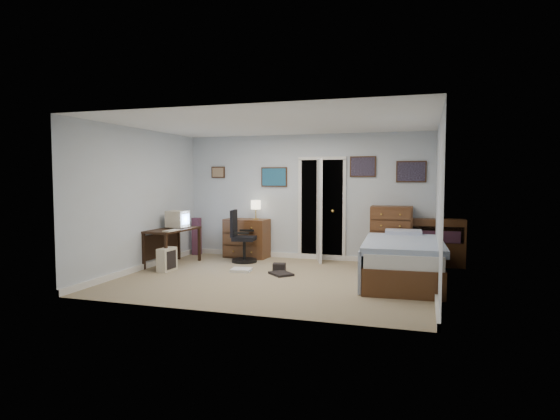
% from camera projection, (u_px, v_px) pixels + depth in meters
% --- Properties ---
extents(floor, '(5.00, 4.00, 0.02)m').
position_uv_depth(floor, '(274.00, 279.00, 7.59)').
color(floor, tan).
rests_on(floor, ground).
extents(computer_desk, '(0.62, 1.22, 0.68)m').
position_uv_depth(computer_desk, '(169.00, 237.00, 8.79)').
color(computer_desk, black).
rests_on(computer_desk, floor).
extents(crt_monitor, '(0.37, 0.35, 0.33)m').
position_uv_depth(crt_monitor, '(178.00, 219.00, 8.87)').
color(crt_monitor, beige).
rests_on(crt_monitor, computer_desk).
extents(keyboard, '(0.16, 0.37, 0.02)m').
position_uv_depth(keyboard, '(171.00, 231.00, 8.36)').
color(keyboard, beige).
rests_on(keyboard, computer_desk).
extents(pc_tower, '(0.21, 0.39, 0.41)m').
position_uv_depth(pc_tower, '(167.00, 259.00, 8.20)').
color(pc_tower, beige).
rests_on(pc_tower, floor).
extents(office_chair, '(0.56, 0.56, 1.01)m').
position_uv_depth(office_chair, '(241.00, 242.00, 9.06)').
color(office_chair, black).
rests_on(office_chair, floor).
extents(media_stack, '(0.16, 0.16, 0.78)m').
position_uv_depth(media_stack, '(197.00, 236.00, 9.94)').
color(media_stack, maroon).
rests_on(media_stack, floor).
extents(low_dresser, '(0.92, 0.51, 0.79)m').
position_uv_depth(low_dresser, '(247.00, 238.00, 9.60)').
color(low_dresser, '#56371B').
rests_on(low_dresser, floor).
extents(table_lamp, '(0.21, 0.21, 0.39)m').
position_uv_depth(table_lamp, '(256.00, 205.00, 9.49)').
color(table_lamp, gold).
rests_on(table_lamp, low_dresser).
extents(doorway, '(0.96, 1.12, 2.05)m').
position_uv_depth(doorway, '(325.00, 209.00, 9.57)').
color(doorway, black).
rests_on(doorway, floor).
extents(tall_dresser, '(0.76, 0.45, 1.11)m').
position_uv_depth(tall_dresser, '(391.00, 236.00, 8.70)').
color(tall_dresser, '#56371B').
rests_on(tall_dresser, floor).
extents(headboard_bookcase, '(0.99, 0.28, 0.88)m').
position_uv_depth(headboard_bookcase, '(437.00, 242.00, 8.57)').
color(headboard_bookcase, '#56371B').
rests_on(headboard_bookcase, floor).
extents(bed, '(1.29, 2.28, 0.73)m').
position_uv_depth(bed, '(402.00, 260.00, 7.35)').
color(bed, '#56371B').
rests_on(bed, floor).
extents(wall_posters, '(4.38, 0.04, 0.60)m').
position_uv_depth(wall_posters, '(333.00, 172.00, 9.18)').
color(wall_posters, '#331E11').
rests_on(wall_posters, floor).
extents(floor_clutter, '(1.19, 0.64, 0.14)m').
position_uv_depth(floor_clutter, '(267.00, 270.00, 8.09)').
color(floor_clutter, silver).
rests_on(floor_clutter, floor).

